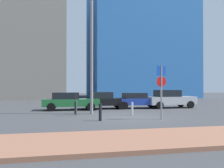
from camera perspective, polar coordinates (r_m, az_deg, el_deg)
ground_plane at (r=15.17m, az=4.63°, el=-7.77°), size 120.00×120.00×0.00m
sidewalk_brick at (r=9.23m, az=16.61°, el=-11.87°), size 40.00×3.22×0.14m
parked_car_green at (r=20.14m, az=-9.80°, el=-3.91°), size 4.59×2.10×1.42m
parked_car_black at (r=20.98m, az=-1.97°, el=-3.82°), size 3.91×2.02×1.44m
parked_car_blue at (r=21.62m, az=5.91°, el=-3.78°), size 4.33×1.99×1.35m
parked_car_silver at (r=22.48m, az=13.36°, el=-3.38°), size 4.41×2.04×1.61m
parking_sign_post at (r=14.32m, az=11.45°, el=-0.32°), size 0.60×0.11×3.11m
parking_meter at (r=16.16m, az=-8.33°, el=-4.10°), size 0.18×0.14×1.40m
street_lamp at (r=17.23m, az=-4.78°, el=9.05°), size 0.70×0.36×8.28m
traffic_bollard_near at (r=17.02m, az=-8.49°, el=-5.55°), size 0.16×0.16×0.86m
traffic_bollard_mid at (r=13.55m, az=-2.77°, el=-6.59°), size 0.17×0.17×0.95m
traffic_bollard_far at (r=16.23m, az=4.74°, el=-5.76°), size 0.14×0.14×0.87m
building_colorful_midrise at (r=47.36m, az=6.06°, el=10.81°), size 17.89×15.13×22.68m
building_under_construction at (r=45.39m, az=-19.40°, el=8.47°), size 13.33×15.35×18.18m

